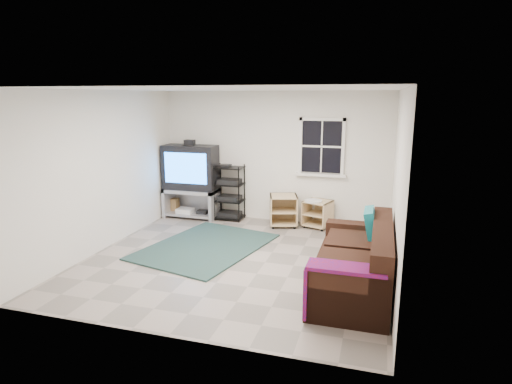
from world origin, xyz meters
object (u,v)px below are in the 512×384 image
(av_rack, at_px, (230,196))
(side_table_right, at_px, (318,212))
(tv_unit, at_px, (191,175))
(sofa, at_px, (357,265))
(side_table_left, at_px, (283,209))

(av_rack, relative_size, side_table_right, 1.90)
(tv_unit, bearing_deg, av_rack, 5.00)
(av_rack, distance_m, sofa, 3.80)
(tv_unit, distance_m, av_rack, 0.91)
(side_table_left, height_order, side_table_right, side_table_left)
(tv_unit, height_order, side_table_right, tv_unit)
(tv_unit, relative_size, sofa, 0.77)
(tv_unit, xyz_separation_m, sofa, (3.54, -2.57, -0.55))
(tv_unit, xyz_separation_m, side_table_left, (1.97, -0.02, -0.57))
(av_rack, height_order, side_table_left, av_rack)
(av_rack, bearing_deg, sofa, -44.13)
(side_table_left, xyz_separation_m, sofa, (1.57, -2.55, 0.02))
(side_table_left, bearing_deg, sofa, -58.43)
(tv_unit, height_order, av_rack, tv_unit)
(side_table_left, bearing_deg, av_rack, 175.60)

